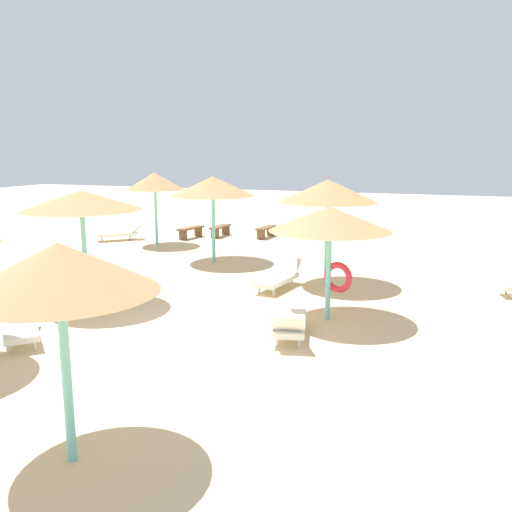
# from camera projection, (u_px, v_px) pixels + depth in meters

# --- Properties ---
(ground_plane) EXTENTS (80.00, 80.00, 0.00)m
(ground_plane) POSITION_uv_depth(u_px,v_px,m) (203.00, 341.00, 10.94)
(ground_plane) COLOR beige
(parasol_1) EXTENTS (2.77, 2.77, 3.00)m
(parasol_1) POSITION_uv_depth(u_px,v_px,m) (328.00, 191.00, 15.02)
(parasol_1) COLOR #6BC6BC
(parasol_1) RESTS_ON ground
(parasol_3) EXTENTS (2.71, 2.71, 2.58)m
(parasol_3) POSITION_uv_depth(u_px,v_px,m) (330.00, 220.00, 11.88)
(parasol_3) COLOR #6BC6BC
(parasol_3) RESTS_ON ground
(parasol_4) EXTENTS (2.88, 2.88, 2.85)m
(parasol_4) POSITION_uv_depth(u_px,v_px,m) (81.00, 201.00, 12.93)
(parasol_4) COLOR #6BC6BC
(parasol_4) RESTS_ON ground
(parasol_5) EXTENTS (2.32, 2.32, 2.93)m
(parasol_5) POSITION_uv_depth(u_px,v_px,m) (155.00, 181.00, 21.44)
(parasol_5) COLOR #6BC6BC
(parasol_5) RESTS_ON ground
(parasol_7) EXTENTS (2.33, 2.33, 2.75)m
(parasol_7) POSITION_uv_depth(u_px,v_px,m) (59.00, 269.00, 6.25)
(parasol_7) COLOR #6BC6BC
(parasol_7) RESTS_ON ground
(parasol_8) EXTENTS (2.87, 2.87, 2.93)m
(parasol_8) POSITION_uv_depth(u_px,v_px,m) (213.00, 187.00, 18.17)
(parasol_8) COLOR #6BC6BC
(parasol_8) RESTS_ON ground
(lounger_1) EXTENTS (0.87, 1.95, 0.74)m
(lounger_1) POSITION_uv_depth(u_px,v_px,m) (278.00, 277.00, 15.02)
(lounger_1) COLOR silver
(lounger_1) RESTS_ON ground
(lounger_2) EXTENTS (1.81, 1.75, 0.75)m
(lounger_2) POSITION_uv_depth(u_px,v_px,m) (19.00, 324.00, 10.95)
(lounger_2) COLOR silver
(lounger_2) RESTS_ON ground
(lounger_3) EXTENTS (1.09, 1.97, 0.77)m
(lounger_3) POSITION_uv_depth(u_px,v_px,m) (289.00, 323.00, 11.01)
(lounger_3) COLOR silver
(lounger_3) RESTS_ON ground
(lounger_4) EXTENTS (1.29, 1.98, 0.74)m
(lounger_4) POSITION_uv_depth(u_px,v_px,m) (50.00, 282.00, 14.47)
(lounger_4) COLOR silver
(lounger_4) RESTS_ON ground
(lounger_5) EXTENTS (1.78, 1.81, 0.68)m
(lounger_5) POSITION_uv_depth(u_px,v_px,m) (120.00, 233.00, 23.10)
(lounger_5) COLOR silver
(lounger_5) RESTS_ON ground
(bench_0) EXTENTS (0.65, 1.55, 0.49)m
(bench_0) POSITION_uv_depth(u_px,v_px,m) (191.00, 230.00, 23.63)
(bench_0) COLOR brown
(bench_0) RESTS_ON ground
(bench_1) EXTENTS (0.43, 1.51, 0.49)m
(bench_1) POSITION_uv_depth(u_px,v_px,m) (220.00, 229.00, 24.11)
(bench_1) COLOR brown
(bench_1) RESTS_ON ground
(bench_2) EXTENTS (0.49, 1.52, 0.49)m
(bench_2) POSITION_uv_depth(u_px,v_px,m) (266.00, 230.00, 23.79)
(bench_2) COLOR brown
(bench_2) RESTS_ON ground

